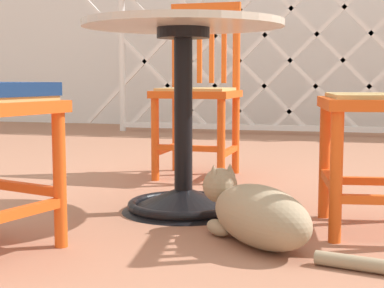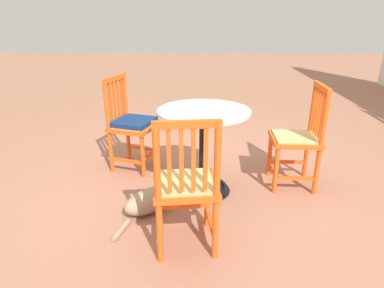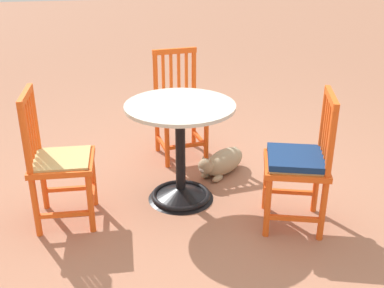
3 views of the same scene
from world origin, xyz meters
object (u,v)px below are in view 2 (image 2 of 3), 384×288
at_px(cafe_table, 203,160).
at_px(tabby_cat, 154,199).
at_px(orange_chair_by_planter, 298,139).
at_px(orange_chair_tucked_in, 132,125).
at_px(orange_chair_near_fence, 186,187).

xyz_separation_m(cafe_table, tabby_cat, (0.33, -0.38, -0.19)).
bearing_deg(orange_chair_by_planter, cafe_table, -80.23).
distance_m(orange_chair_tucked_in, orange_chair_by_planter, 1.55).
bearing_deg(tabby_cat, orange_chair_near_fence, 32.90).
xyz_separation_m(cafe_table, orange_chair_by_planter, (-0.14, 0.82, 0.15)).
xyz_separation_m(orange_chair_near_fence, tabby_cat, (-0.42, -0.27, -0.34)).
bearing_deg(orange_chair_near_fence, tabby_cat, -147.10).
bearing_deg(orange_chair_tucked_in, orange_chair_near_fence, 26.01).
distance_m(orange_chair_near_fence, tabby_cat, 0.60).
height_order(orange_chair_tucked_in, tabby_cat, orange_chair_tucked_in).
relative_size(cafe_table, orange_chair_tucked_in, 0.83).
bearing_deg(orange_chair_near_fence, cafe_table, 171.64).
distance_m(cafe_table, orange_chair_near_fence, 0.77).
relative_size(cafe_table, orange_chair_by_planter, 0.83).
xyz_separation_m(orange_chair_tucked_in, tabby_cat, (0.79, 0.32, -0.35)).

